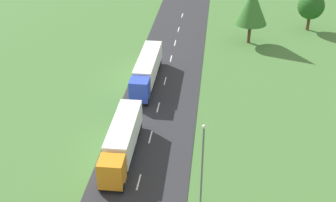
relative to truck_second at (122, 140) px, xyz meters
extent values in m
cube|color=white|center=(2.45, -4.13, -2.05)|extent=(0.16, 2.40, 0.01)
cube|color=white|center=(2.45, 3.74, -2.05)|extent=(0.16, 2.40, 0.01)
cube|color=white|center=(2.45, 10.44, -2.05)|extent=(0.16, 2.40, 0.01)
cube|color=white|center=(2.45, 17.80, -2.05)|extent=(0.16, 2.40, 0.01)
cube|color=white|center=(2.45, 25.38, -2.05)|extent=(0.16, 2.40, 0.01)
cube|color=white|center=(2.45, 31.71, -2.05)|extent=(0.16, 2.40, 0.01)
cube|color=white|center=(2.45, 38.10, -2.05)|extent=(0.16, 2.40, 0.01)
cube|color=white|center=(2.45, 45.65, -2.05)|extent=(0.16, 2.40, 0.01)
cube|color=orange|center=(0.06, -5.12, -0.14)|extent=(2.47, 2.27, 2.83)
cube|color=black|center=(0.07, -6.18, 0.37)|extent=(2.10, 0.12, 1.24)
cube|color=white|center=(-0.01, 1.15, 0.12)|extent=(2.61, 9.62, 2.76)
cube|color=black|center=(-0.01, 1.15, -1.46)|extent=(1.00, 9.13, 0.24)
cylinder|color=black|center=(1.11, -5.67, -1.56)|extent=(0.36, 1.00, 1.00)
cylinder|color=black|center=(-0.99, -5.69, -1.56)|extent=(0.36, 1.00, 1.00)
cylinder|color=black|center=(1.00, 4.04, -1.56)|extent=(0.36, 1.00, 1.00)
cylinder|color=black|center=(-1.10, 4.02, -1.56)|extent=(0.36, 1.00, 1.00)
cylinder|color=black|center=(0.99, 5.19, -1.56)|extent=(0.36, 1.00, 1.00)
cylinder|color=black|center=(-1.11, 5.17, -1.56)|extent=(0.36, 1.00, 1.00)
cube|color=blue|center=(-0.07, 11.37, -0.15)|extent=(2.45, 2.26, 2.81)
cube|color=black|center=(-0.08, 10.30, 0.36)|extent=(2.10, 0.11, 1.24)
cube|color=white|center=(-0.04, 18.38, 0.08)|extent=(2.55, 11.09, 2.68)
cube|color=black|center=(-0.04, 18.38, -1.46)|extent=(0.94, 10.53, 0.24)
cylinder|color=black|center=(0.98, 10.80, -1.56)|extent=(0.35, 1.00, 1.00)
cylinder|color=black|center=(-1.12, 10.81, -1.56)|extent=(0.35, 1.00, 1.00)
cylinder|color=black|center=(1.02, 21.70, -1.56)|extent=(0.35, 1.00, 1.00)
cylinder|color=black|center=(-1.08, 21.71, -1.56)|extent=(0.35, 1.00, 1.00)
cylinder|color=black|center=(1.03, 23.03, -1.56)|extent=(0.35, 1.00, 1.00)
cylinder|color=black|center=(-1.07, 23.04, -1.56)|extent=(0.35, 1.00, 1.00)
cylinder|color=slate|center=(8.72, -6.18, 2.09)|extent=(0.18, 0.18, 8.41)
sphere|color=silver|center=(8.72, -6.18, 6.42)|extent=(0.36, 0.36, 0.36)
cylinder|color=#513823|center=(25.66, 40.77, -0.78)|extent=(0.58, 0.58, 2.68)
sphere|color=#23561E|center=(25.66, 40.77, 2.33)|extent=(4.70, 4.70, 4.70)
cylinder|color=#513823|center=(14.80, 33.47, -0.41)|extent=(0.55, 0.55, 3.42)
cone|color=#38702D|center=(14.80, 33.47, 4.24)|extent=(5.35, 5.35, 5.88)
camera|label=1|loc=(9.27, -37.61, 27.17)|focal=47.35mm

